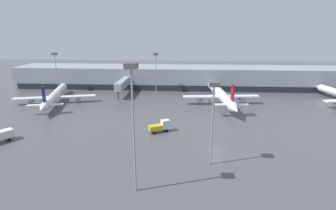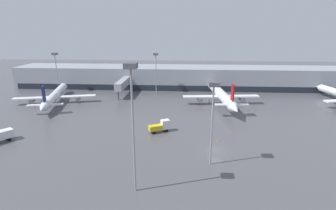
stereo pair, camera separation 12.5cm
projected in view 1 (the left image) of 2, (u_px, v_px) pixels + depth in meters
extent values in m
plane|color=#4C4C51|center=(216.00, 150.00, 56.10)|extent=(320.00, 320.00, 0.00)
cube|color=gray|center=(201.00, 77.00, 114.19)|extent=(160.00, 16.00, 9.00)
cube|color=#1E232D|center=(201.00, 89.00, 107.41)|extent=(156.80, 0.10, 2.40)
cube|color=#9399A0|center=(123.00, 84.00, 100.70)|extent=(2.60, 15.99, 2.80)
cylinder|color=#3F4247|center=(118.00, 96.00, 94.47)|extent=(0.44, 0.44, 3.20)
cone|color=white|center=(318.00, 87.00, 103.06)|extent=(3.05, 3.34, 2.48)
cylinder|color=#2D2D33|center=(330.00, 96.00, 97.05)|extent=(0.20, 0.20, 1.70)
cylinder|color=silver|center=(221.00, 94.00, 89.82)|extent=(6.26, 30.48, 3.18)
cone|color=silver|center=(211.00, 84.00, 106.02)|extent=(3.36, 3.79, 3.02)
cone|color=silver|center=(235.00, 109.00, 73.00)|extent=(3.33, 5.04, 2.86)
cube|color=silver|center=(221.00, 96.00, 89.27)|extent=(26.05, 5.28, 0.44)
cube|color=silver|center=(232.00, 105.00, 76.36)|extent=(9.95, 2.48, 0.35)
cube|color=maroon|center=(232.00, 93.00, 75.42)|extent=(0.60, 2.40, 5.39)
cylinder|color=slate|center=(200.00, 99.00, 89.27)|extent=(2.04, 3.07, 1.75)
cylinder|color=slate|center=(242.00, 99.00, 89.81)|extent=(2.04, 3.07, 1.75)
cylinder|color=#2D2D33|center=(214.00, 94.00, 99.93)|extent=(0.20, 0.20, 1.93)
cylinder|color=#2D2D33|center=(209.00, 102.00, 88.88)|extent=(0.20, 0.20, 1.93)
cylinder|color=#2D2D33|center=(233.00, 102.00, 89.20)|extent=(0.20, 0.20, 1.93)
cylinder|color=silver|center=(55.00, 95.00, 90.87)|extent=(9.47, 28.17, 2.77)
cone|color=silver|center=(64.00, 86.00, 105.68)|extent=(3.28, 3.58, 2.63)
cone|color=silver|center=(42.00, 109.00, 75.54)|extent=(3.41, 4.62, 2.49)
cube|color=silver|center=(55.00, 97.00, 90.36)|extent=(26.96, 8.88, 0.44)
cube|color=silver|center=(45.00, 105.00, 78.49)|extent=(10.35, 3.80, 0.35)
cube|color=navy|center=(44.00, 95.00, 77.60)|extent=(0.88, 2.23, 5.16)
cylinder|color=slate|center=(32.00, 101.00, 89.30)|extent=(2.12, 2.98, 1.52)
cylinder|color=slate|center=(78.00, 99.00, 91.89)|extent=(2.12, 2.98, 1.52)
cylinder|color=#2D2D33|center=(61.00, 94.00, 100.12)|extent=(0.20, 0.20, 1.46)
cylinder|color=#2D2D33|center=(41.00, 102.00, 89.35)|extent=(0.20, 0.20, 1.46)
cylinder|color=#2D2D33|center=(68.00, 101.00, 90.83)|extent=(0.20, 0.20, 1.46)
cube|color=gold|center=(156.00, 128.00, 65.06)|extent=(3.74, 3.07, 1.23)
cube|color=silver|center=(165.00, 124.00, 65.95)|extent=(2.56, 2.40, 2.27)
cylinder|color=black|center=(164.00, 129.00, 67.08)|extent=(0.74, 0.54, 0.70)
cylinder|color=black|center=(167.00, 131.00, 65.72)|extent=(0.74, 0.54, 0.70)
cylinder|color=black|center=(152.00, 131.00, 65.79)|extent=(0.74, 0.54, 0.70)
cylinder|color=black|center=(154.00, 133.00, 64.42)|extent=(0.74, 0.54, 0.70)
cube|color=silver|center=(4.00, 134.00, 60.26)|extent=(3.96, 4.22, 1.87)
cylinder|color=black|center=(10.00, 140.00, 60.47)|extent=(0.63, 0.70, 0.70)
cylinder|color=black|center=(7.00, 137.00, 61.70)|extent=(0.63, 0.70, 0.70)
cone|color=orange|center=(213.00, 109.00, 83.08)|extent=(0.41, 0.41, 0.68)
cone|color=orange|center=(218.00, 140.00, 60.19)|extent=(0.38, 0.38, 0.62)
cylinder|color=gray|center=(57.00, 74.00, 104.53)|extent=(0.30, 0.30, 15.03)
cube|color=#4C4C51|center=(54.00, 54.00, 102.29)|extent=(1.80, 1.80, 0.80)
cylinder|color=gray|center=(212.00, 127.00, 48.14)|extent=(0.30, 0.30, 15.29)
cube|color=#4C4C51|center=(214.00, 84.00, 45.87)|extent=(1.80, 1.80, 0.80)
cylinder|color=gray|center=(134.00, 134.00, 39.34)|extent=(0.30, 0.30, 19.70)
cube|color=#4C4C51|center=(131.00, 66.00, 36.44)|extent=(1.80, 1.80, 0.80)
cylinder|color=gray|center=(156.00, 75.00, 102.71)|extent=(0.30, 0.30, 15.11)
cube|color=#4C4C51|center=(156.00, 54.00, 100.46)|extent=(1.80, 1.80, 0.80)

